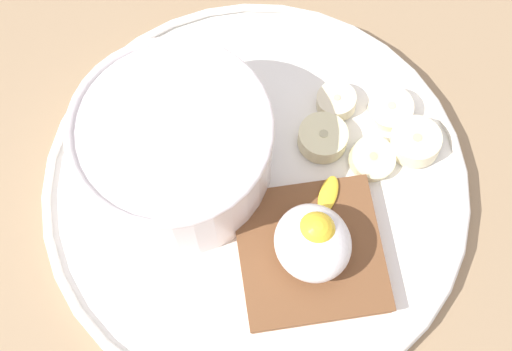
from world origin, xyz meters
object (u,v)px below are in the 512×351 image
(banana_slice_left, at_px, (372,159))
(banana_slice_back, at_px, (390,109))
(banana_slice_right, at_px, (415,142))
(banana_slice_front, at_px, (336,101))
(banana_slice_inner, at_px, (323,138))
(oatmeal_bowl, at_px, (175,149))
(toast_slice, at_px, (310,252))
(poached_egg, at_px, (313,240))

(banana_slice_left, distance_m, banana_slice_back, 0.04)
(banana_slice_left, height_order, banana_slice_right, banana_slice_right)
(banana_slice_front, distance_m, banana_slice_right, 0.06)
(banana_slice_back, xyz_separation_m, banana_slice_right, (-0.03, -0.00, 0.00))
(banana_slice_left, height_order, banana_slice_inner, banana_slice_inner)
(oatmeal_bowl, distance_m, banana_slice_left, 0.14)
(banana_slice_left, xyz_separation_m, banana_slice_inner, (0.03, 0.02, 0.00))
(toast_slice, height_order, poached_egg, poached_egg)
(poached_egg, bearing_deg, banana_slice_inner, -33.52)
(poached_egg, distance_m, banana_slice_back, 0.12)
(oatmeal_bowl, height_order, banana_slice_right, oatmeal_bowl)
(oatmeal_bowl, bearing_deg, banana_slice_left, -114.10)
(poached_egg, distance_m, banana_slice_front, 0.12)
(banana_slice_front, relative_size, banana_slice_left, 0.77)
(banana_slice_front, bearing_deg, banana_slice_right, -147.10)
(banana_slice_front, xyz_separation_m, banana_slice_left, (-0.05, -0.00, -0.00))
(banana_slice_right, bearing_deg, banana_slice_front, 32.90)
(oatmeal_bowl, height_order, banana_slice_inner, oatmeal_bowl)
(toast_slice, distance_m, banana_slice_back, 0.12)
(oatmeal_bowl, bearing_deg, banana_slice_right, -110.25)
(toast_slice, distance_m, banana_slice_front, 0.11)
(banana_slice_inner, bearing_deg, poached_egg, 146.48)
(banana_slice_inner, bearing_deg, banana_slice_right, -118.94)
(oatmeal_bowl, distance_m, toast_slice, 0.11)
(toast_slice, height_order, banana_slice_front, same)
(poached_egg, height_order, banana_slice_front, poached_egg)
(banana_slice_left, xyz_separation_m, banana_slice_back, (0.03, -0.03, 0.00))
(poached_egg, relative_size, banana_slice_right, 1.75)
(poached_egg, height_order, banana_slice_inner, poached_egg)
(banana_slice_back, height_order, banana_slice_inner, banana_slice_inner)
(oatmeal_bowl, distance_m, poached_egg, 0.11)
(banana_slice_inner, bearing_deg, banana_slice_front, -46.25)
(banana_slice_front, bearing_deg, poached_egg, 143.00)
(oatmeal_bowl, xyz_separation_m, banana_slice_inner, (-0.03, -0.10, -0.03))
(toast_slice, xyz_separation_m, banana_slice_inner, (0.07, -0.05, 0.00))
(banana_slice_right, distance_m, banana_slice_inner, 0.06)
(poached_egg, relative_size, banana_slice_inner, 1.41)
(banana_slice_front, distance_m, banana_slice_back, 0.04)
(poached_egg, relative_size, banana_slice_left, 1.60)
(toast_slice, height_order, banana_slice_inner, banana_slice_inner)
(oatmeal_bowl, relative_size, poached_egg, 1.89)
(oatmeal_bowl, height_order, poached_egg, oatmeal_bowl)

